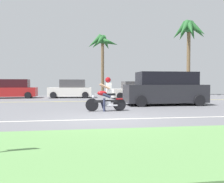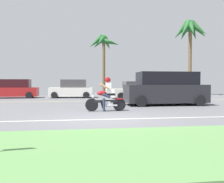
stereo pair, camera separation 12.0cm
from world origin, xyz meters
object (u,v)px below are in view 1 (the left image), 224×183
(suv_nearby, at_px, (165,89))
(parked_car_0, at_px, (11,89))
(parked_car_1, at_px, (71,89))
(palm_tree_1, at_px, (189,33))
(parked_car_2, at_px, (134,91))
(motorcyclist, at_px, (106,97))
(palm_tree_0, at_px, (102,44))

(suv_nearby, distance_m, parked_car_0, 13.80)
(suv_nearby, distance_m, parked_car_1, 10.02)
(palm_tree_1, bearing_deg, parked_car_0, -173.95)
(parked_car_1, bearing_deg, parked_car_2, -22.43)
(motorcyclist, bearing_deg, parked_car_1, 99.10)
(suv_nearby, bearing_deg, motorcyclist, -145.97)
(parked_car_0, distance_m, parked_car_1, 5.16)
(parked_car_2, bearing_deg, palm_tree_0, 114.17)
(palm_tree_0, bearing_deg, parked_car_2, -65.83)
(motorcyclist, distance_m, parked_car_1, 11.05)
(palm_tree_0, distance_m, palm_tree_1, 9.26)
(parked_car_1, relative_size, palm_tree_1, 0.49)
(motorcyclist, height_order, parked_car_1, parked_car_1)
(motorcyclist, bearing_deg, palm_tree_0, 84.03)
(parked_car_1, distance_m, palm_tree_1, 13.78)
(palm_tree_0, height_order, palm_tree_1, palm_tree_1)
(motorcyclist, bearing_deg, palm_tree_1, 51.00)
(parked_car_2, relative_size, palm_tree_1, 0.48)
(parked_car_0, bearing_deg, palm_tree_0, 15.19)
(suv_nearby, height_order, palm_tree_1, palm_tree_1)
(parked_car_0, xyz_separation_m, palm_tree_1, (17.46, 1.85, 5.81))
(motorcyclist, bearing_deg, suv_nearby, 34.03)
(parked_car_0, bearing_deg, motorcyclist, -58.33)
(parked_car_0, height_order, palm_tree_1, palm_tree_1)
(motorcyclist, relative_size, palm_tree_1, 0.24)
(parked_car_1, bearing_deg, motorcyclist, -80.90)
(motorcyclist, bearing_deg, parked_car_0, 121.67)
(palm_tree_0, bearing_deg, parked_car_0, -164.81)
(parked_car_2, bearing_deg, palm_tree_1, 31.42)
(parked_car_2, relative_size, palm_tree_0, 0.60)
(palm_tree_1, bearing_deg, palm_tree_0, 177.47)
(palm_tree_0, xyz_separation_m, palm_tree_1, (9.16, -0.41, 1.35))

